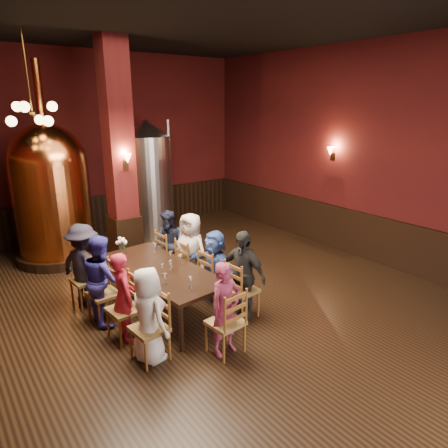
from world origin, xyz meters
TOP-DOWN VIEW (x-y plane):
  - room at (0.00, 0.00)m, footprint 10.00×10.02m
  - wainscot_right at (3.96, 0.00)m, footprint 0.08×9.90m
  - wainscot_back at (0.00, 4.96)m, footprint 7.90×0.08m
  - column at (-0.30, 2.80)m, footprint 0.58×0.58m
  - pendant_cluster at (-1.80, 2.90)m, footprint 0.90×0.90m
  - sconce_wall at (3.90, 0.80)m, footprint 0.20×0.20m
  - sconce_column at (-0.30, 2.50)m, footprint 0.20×0.20m
  - dining_table at (-0.73, 0.39)m, footprint 1.20×2.48m
  - chair_0 at (-1.49, -0.68)m, footprint 0.50×0.50m
  - person_0 at (-1.49, -0.68)m, footprint 0.49×0.69m
  - chair_1 at (-1.54, -0.02)m, footprint 0.50×0.50m
  - person_1 at (-1.54, -0.02)m, footprint 0.37×0.51m
  - chair_2 at (-1.60, 0.64)m, footprint 0.50×0.50m
  - person_2 at (-1.60, 0.64)m, footprint 0.41×0.72m
  - chair_3 at (-1.66, 1.31)m, footprint 0.50×0.50m
  - person_3 at (-1.66, 1.31)m, footprint 0.88×1.06m
  - chair_4 at (0.21, -0.54)m, footprint 0.50×0.50m
  - person_4 at (0.21, -0.54)m, footprint 0.54×0.90m
  - chair_5 at (0.15, 0.13)m, footprint 0.50×0.50m
  - person_5 at (0.15, 0.13)m, footprint 0.45×1.20m
  - chair_6 at (0.09, 0.79)m, footprint 0.50×0.50m
  - person_6 at (0.09, 0.79)m, footprint 0.66×0.81m
  - chair_7 at (0.03, 1.46)m, footprint 0.50×0.50m
  - person_7 at (0.03, 1.46)m, footprint 0.52×0.72m
  - chair_8 at (-0.59, -1.16)m, footprint 0.50×0.50m
  - person_8 at (-0.59, -1.16)m, footprint 0.50×0.35m
  - copper_kettle at (-1.45, 3.77)m, footprint 1.91×1.91m
  - steel_vessel at (1.03, 4.26)m, footprint 1.47×1.47m
  - rose_vase at (-0.99, 1.28)m, footprint 0.19×0.19m
  - wine_glass_0 at (-0.82, 0.14)m, footprint 0.07×0.07m
  - wine_glass_1 at (-0.45, 0.55)m, footprint 0.07×0.07m
  - wine_glass_2 at (-0.96, -0.19)m, footprint 0.07×0.07m
  - wine_glass_3 at (-0.64, 0.20)m, footprint 0.07×0.07m
  - wine_glass_4 at (-0.47, 1.06)m, footprint 0.07×0.07m
  - wine_glass_5 at (-0.72, -0.51)m, footprint 0.07×0.07m
  - wine_glass_6 at (-0.38, 0.35)m, footprint 0.07×0.07m

SIDE VIEW (x-z plane):
  - chair_0 at x=-1.49m, z-range 0.00..0.92m
  - chair_1 at x=-1.54m, z-range 0.00..0.92m
  - chair_2 at x=-1.60m, z-range 0.00..0.92m
  - chair_3 at x=-1.66m, z-range 0.00..0.92m
  - chair_4 at x=0.21m, z-range 0.00..0.92m
  - chair_5 at x=0.15m, z-range 0.00..0.92m
  - chair_6 at x=0.09m, z-range 0.00..0.92m
  - chair_7 at x=0.03m, z-range 0.00..0.92m
  - chair_8 at x=-0.59m, z-range 0.00..0.92m
  - wainscot_right at x=3.96m, z-range 0.00..1.00m
  - wainscot_back at x=0.00m, z-range 0.00..1.00m
  - person_5 at x=0.15m, z-range 0.00..1.27m
  - person_0 at x=-1.49m, z-range 0.00..1.31m
  - person_8 at x=-0.59m, z-range 0.00..1.31m
  - person_1 at x=-1.54m, z-range 0.00..1.32m
  - person_7 at x=0.03m, z-range 0.00..1.33m
  - dining_table at x=-0.73m, z-range 0.31..1.06m
  - person_2 at x=-1.60m, z-range 0.00..1.40m
  - person_3 at x=-1.66m, z-range 0.00..1.43m
  - person_6 at x=0.09m, z-range 0.00..1.43m
  - person_4 at x=0.21m, z-range 0.00..1.44m
  - wine_glass_0 at x=-0.82m, z-range 0.75..0.92m
  - wine_glass_1 at x=-0.45m, z-range 0.75..0.92m
  - wine_glass_2 at x=-0.96m, z-range 0.75..0.92m
  - wine_glass_3 at x=-0.64m, z-range 0.75..0.92m
  - wine_glass_4 at x=-0.47m, z-range 0.75..0.92m
  - wine_glass_5 at x=-0.72m, z-range 0.75..0.92m
  - wine_glass_6 at x=-0.38m, z-range 0.75..0.92m
  - rose_vase at x=-0.99m, z-range 0.80..1.13m
  - steel_vessel at x=1.03m, z-range 0.00..2.89m
  - copper_kettle at x=-1.45m, z-range -0.55..3.54m
  - sconce_wall at x=3.90m, z-range 2.02..2.38m
  - sconce_column at x=-0.30m, z-range 2.02..2.38m
  - room at x=0.00m, z-range 0.00..4.50m
  - column at x=-0.30m, z-range 0.00..4.50m
  - pendant_cluster at x=-1.80m, z-range 2.25..3.95m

